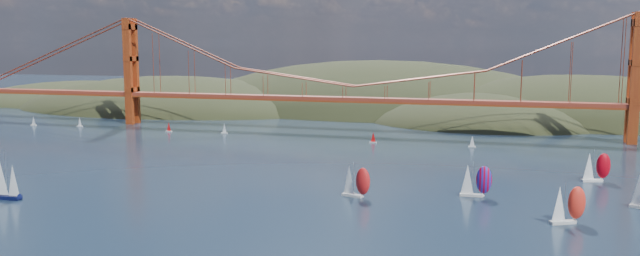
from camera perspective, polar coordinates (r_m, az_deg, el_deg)
The scene contains 14 objects.
ground at distance 132.64m, azimuth -14.85°, elevation -11.02°, with size 1200.00×1200.00×0.00m, color black.
headlands at distance 390.01m, azimuth 12.85°, elevation -0.49°, with size 725.00×225.00×96.00m.
bridge at distance 295.28m, azimuth 2.87°, elevation 5.82°, with size 552.00×12.00×55.00m.
sloop_navy at distance 190.22m, azimuth -26.95°, elevation -4.09°, with size 8.68×5.11×13.27m.
racer_0 at distance 172.33m, azimuth 3.28°, elevation -4.85°, with size 8.57×5.03×9.61m.
racer_1 at distance 158.18m, azimuth 21.70°, elevation -6.47°, with size 8.93×6.60×10.05m.
racer_3 at distance 208.77m, azimuth 23.91°, elevation -3.24°, with size 8.96×5.70×10.01m.
racer_rwb at distance 177.81m, azimuth 14.01°, elevation -4.64°, with size 8.64×3.59×9.87m.
distant_boat_0 at distance 353.40m, azimuth -24.72°, elevation 0.58°, with size 3.00×2.00×4.70m.
distant_boat_1 at distance 339.95m, azimuth -21.11°, elevation 0.52°, with size 3.00×2.00×4.70m.
distant_boat_2 at distance 307.13m, azimuth -13.66°, elevation 0.10°, with size 3.00×2.00×4.70m.
distant_boat_3 at distance 296.33m, azimuth -8.74°, elevation -0.04°, with size 3.00×2.00×4.70m.
distant_boat_8 at distance 261.74m, azimuth 13.74°, elevation -1.20°, with size 3.00×2.00×4.70m.
distant_boat_9 at distance 266.30m, azimuth 4.89°, elevation -0.85°, with size 3.00×2.00×4.70m.
Camera 1 is at (65.58, -107.34, 42.08)m, focal length 35.00 mm.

